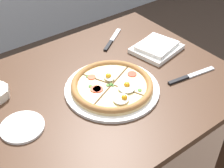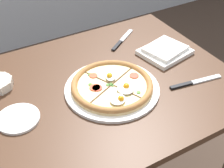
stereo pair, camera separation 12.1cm
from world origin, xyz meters
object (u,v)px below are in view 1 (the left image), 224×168
knife_main (112,40)px  dining_table (97,108)px  pizza (112,86)px  side_saucer (22,127)px  knife_spare (191,76)px  napkin_folded (157,48)px

knife_main → dining_table: bearing=-171.3°
dining_table → knife_main: (0.27, 0.25, 0.12)m
pizza → side_saucer: (-0.37, 0.02, -0.01)m
side_saucer → pizza: bearing=-3.7°
knife_spare → knife_main: bearing=110.0°
knife_main → knife_spare: (0.08, -0.43, 0.00)m
dining_table → side_saucer: size_ratio=7.33×
dining_table → knife_spare: knife_spare is taller
knife_main → pizza: bearing=-161.6°
pizza → knife_spare: size_ratio=1.59×
pizza → napkin_folded: bearing=17.4°
pizza → dining_table: bearing=125.2°
pizza → napkin_folded: (0.34, 0.11, -0.00)m
knife_spare → side_saucer: (-0.68, 0.15, 0.00)m
dining_table → napkin_folded: 0.40m
pizza → knife_spare: bearing=-21.9°
dining_table → pizza: size_ratio=3.00×
pizza → side_saucer: bearing=176.3°
napkin_folded → knife_spare: napkin_folded is taller
knife_main → side_saucer: 0.66m
knife_main → knife_spare: 0.44m
pizza → knife_main: bearing=52.8°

